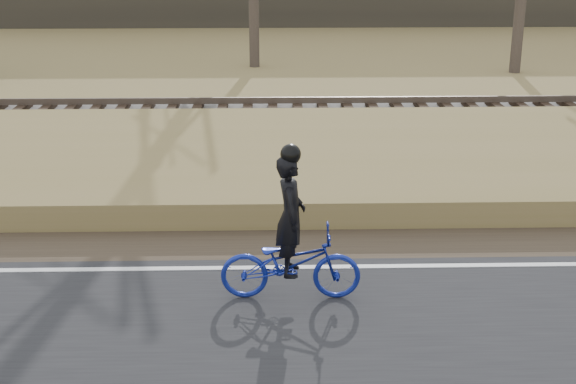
{
  "coord_description": "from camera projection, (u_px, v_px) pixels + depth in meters",
  "views": [
    {
      "loc": [
        5.27,
        -10.29,
        4.74
      ],
      "look_at": [
        5.56,
        0.5,
        1.1
      ],
      "focal_mm": 50.0,
      "sensor_mm": 36.0,
      "label": 1
    }
  ],
  "objects": [
    {
      "name": "railroad",
      "position": [
        40.0,
        114.0,
        18.54
      ],
      "size": [
        120.0,
        2.4,
        0.29
      ],
      "color": "black",
      "rests_on": "ballast"
    },
    {
      "name": "ballast",
      "position": [
        41.0,
        127.0,
        18.64
      ],
      "size": [
        120.0,
        3.0,
        0.45
      ],
      "primitive_type": "cube",
      "color": "slate",
      "rests_on": "ground"
    },
    {
      "name": "cyclist",
      "position": [
        291.0,
        251.0,
        10.34
      ],
      "size": [
        1.84,
        0.68,
        2.08
      ],
      "rotation": [
        0.0,
        0.0,
        1.54
      ],
      "color": "navy",
      "rests_on": "road"
    }
  ]
}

